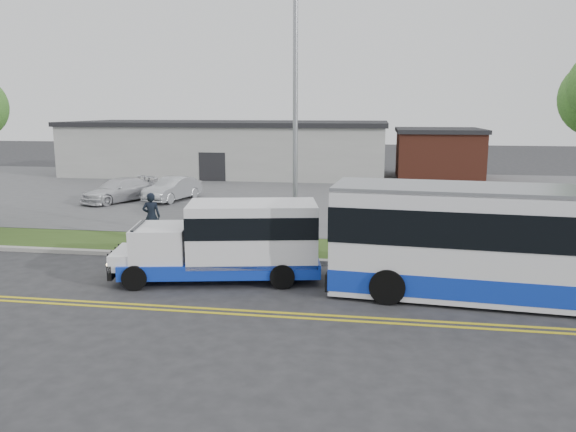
% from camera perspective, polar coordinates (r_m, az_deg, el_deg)
% --- Properties ---
extents(ground, '(140.00, 140.00, 0.00)m').
position_cam_1_polar(ground, '(19.52, -9.29, -5.16)').
color(ground, '#28282B').
rests_on(ground, ground).
extents(lane_line_north, '(70.00, 0.12, 0.01)m').
position_cam_1_polar(lane_line_north, '(16.09, -13.63, -8.81)').
color(lane_line_north, gold).
rests_on(lane_line_north, ground).
extents(lane_line_south, '(70.00, 0.12, 0.01)m').
position_cam_1_polar(lane_line_south, '(15.83, -14.05, -9.16)').
color(lane_line_south, gold).
rests_on(lane_line_south, ground).
extents(curb, '(80.00, 0.30, 0.15)m').
position_cam_1_polar(curb, '(20.51, -8.33, -4.13)').
color(curb, '#9E9B93').
rests_on(curb, ground).
extents(verge, '(80.00, 3.30, 0.10)m').
position_cam_1_polar(verge, '(22.18, -6.95, -3.02)').
color(verge, '#2F4517').
rests_on(verge, ground).
extents(parking_lot, '(80.00, 25.00, 0.10)m').
position_cam_1_polar(parking_lot, '(35.70, -0.72, 2.31)').
color(parking_lot, '#4C4C4F').
rests_on(parking_lot, ground).
extents(commercial_building, '(25.40, 10.40, 4.35)m').
position_cam_1_polar(commercial_building, '(46.48, -5.97, 6.88)').
color(commercial_building, '#9E9E99').
rests_on(commercial_building, ground).
extents(brick_wing, '(6.30, 7.30, 3.90)m').
position_cam_1_polar(brick_wing, '(44.14, 14.97, 6.08)').
color(brick_wing, brown).
rests_on(brick_wing, ground).
extents(streetlight_near, '(0.35, 1.53, 9.50)m').
position_cam_1_polar(streetlight_near, '(20.74, 0.72, 10.56)').
color(streetlight_near, gray).
rests_on(streetlight_near, verge).
extents(shuttle_bus, '(6.69, 3.24, 2.47)m').
position_cam_1_polar(shuttle_bus, '(17.68, -5.67, -2.33)').
color(shuttle_bus, '#1031B3').
rests_on(shuttle_bus, ground).
extents(transit_bus, '(11.71, 3.63, 3.20)m').
position_cam_1_polar(transit_bus, '(17.02, 24.22, -2.73)').
color(transit_bus, white).
rests_on(transit_bus, ground).
extents(pedestrian, '(0.79, 0.60, 1.95)m').
position_cam_1_polar(pedestrian, '(23.23, -13.70, -0.04)').
color(pedestrian, black).
rests_on(pedestrian, verge).
extents(parked_car_a, '(2.43, 4.35, 1.36)m').
position_cam_1_polar(parked_car_a, '(33.17, -11.63, 2.71)').
color(parked_car_a, '#ADB0B5').
rests_on(parked_car_a, parking_lot).
extents(parked_car_b, '(3.72, 4.87, 1.31)m').
position_cam_1_polar(parked_car_b, '(33.55, -16.82, 2.52)').
color(parked_car_b, silver).
rests_on(parked_car_b, parking_lot).
extents(grocery_bag_left, '(0.32, 0.32, 0.32)m').
position_cam_1_polar(grocery_bag_left, '(23.29, -14.53, -2.10)').
color(grocery_bag_left, white).
rests_on(grocery_bag_left, verge).
extents(grocery_bag_right, '(0.32, 0.32, 0.32)m').
position_cam_1_polar(grocery_bag_right, '(23.51, -12.71, -1.90)').
color(grocery_bag_right, white).
rests_on(grocery_bag_right, verge).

